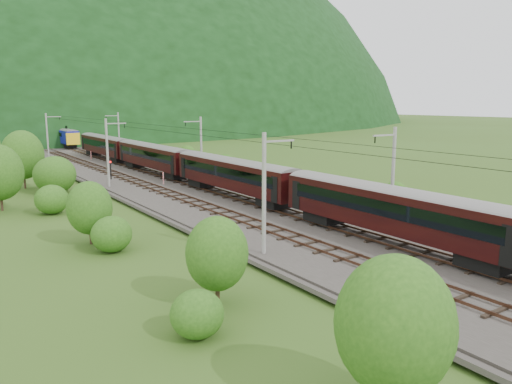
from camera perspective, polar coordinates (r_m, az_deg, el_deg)
ground at (r=37.22m, az=8.78°, el=-5.78°), size 600.00×600.00×0.00m
railbed at (r=44.76m, az=0.05°, el=-2.71°), size 14.00×220.00×0.30m
track_left at (r=43.44m, az=-2.58°, el=-2.83°), size 2.40×220.00×0.27m
track_right at (r=46.07m, az=2.52°, el=-2.07°), size 2.40×220.00×0.27m
catenary_left at (r=61.18m, az=-16.56°, el=4.50°), size 2.54×192.28×8.00m
catenary_right at (r=65.90m, az=-6.34°, el=5.25°), size 2.54×192.28×8.00m
overhead_wires at (r=43.72m, az=0.05°, el=6.19°), size 4.83×198.00×0.03m
train at (r=51.63m, az=-2.40°, el=2.57°), size 2.75×153.75×4.76m
hazard_post_near at (r=61.76m, az=-10.55°, el=1.56°), size 0.16×0.16×1.46m
hazard_post_far at (r=91.69m, az=-18.34°, el=4.02°), size 0.16×0.16×1.47m
signal at (r=67.09m, az=-16.28°, el=2.58°), size 0.26×0.26×2.39m
vegetation_left at (r=53.73m, az=-23.27°, el=1.45°), size 13.38×143.78×6.94m
vegetation_right at (r=63.03m, az=2.29°, el=1.98°), size 5.99×106.95×2.59m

